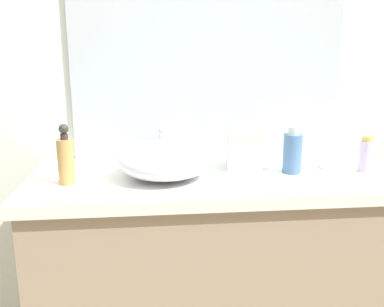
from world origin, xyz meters
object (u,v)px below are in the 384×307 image
sink_basin (165,159)px  perfume_bottle (366,155)px  lotion_bottle (292,152)px  tissue_box (244,148)px  soap_dispenser (66,159)px  candle_jar (326,164)px

sink_basin → perfume_bottle: perfume_bottle is taller
sink_basin → perfume_bottle: size_ratio=2.59×
sink_basin → lotion_bottle: (0.45, 0.01, 0.01)m
tissue_box → soap_dispenser: bearing=-168.4°
sink_basin → tissue_box: tissue_box is taller
sink_basin → candle_jar: bearing=4.6°
lotion_bottle → candle_jar: bearing=16.3°
sink_basin → tissue_box: bearing=15.3°
soap_dispenser → perfume_bottle: 1.03m
soap_dispenser → perfume_bottle: bearing=2.0°
candle_jar → tissue_box: bearing=173.9°
perfume_bottle → lotion_bottle: bearing=176.9°
lotion_bottle → candle_jar: (0.14, 0.04, -0.06)m
lotion_bottle → soap_dispenser: bearing=-176.2°
lotion_bottle → tissue_box: tissue_box is taller
soap_dispenser → tissue_box: (0.61, 0.13, -0.01)m
sink_basin → candle_jar: sink_basin is taller
tissue_box → candle_jar: 0.31m
sink_basin → candle_jar: (0.59, 0.05, -0.04)m
lotion_bottle → sink_basin: bearing=-179.3°
soap_dispenser → candle_jar: 0.92m
candle_jar → sink_basin: bearing=-175.4°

